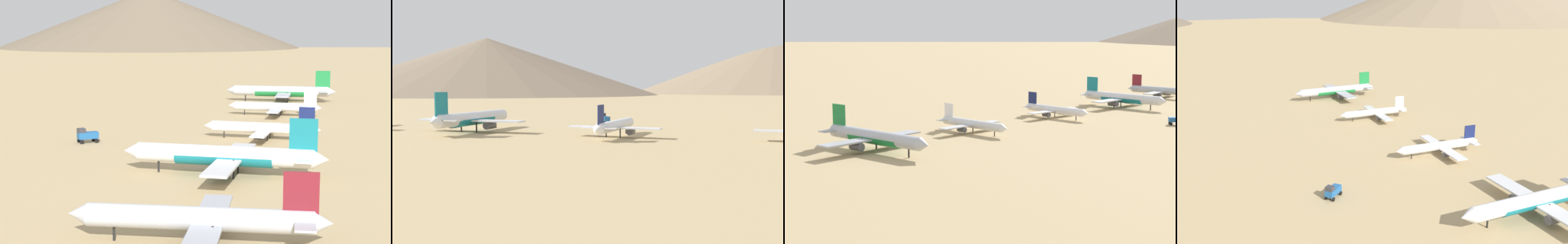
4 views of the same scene
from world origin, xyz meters
TOP-DOWN VIEW (x-y plane):
  - ground_plane at (0.00, 0.00)m, footprint 1800.00×1800.00m
  - parked_jet_0 at (-9.90, -88.87)m, footprint 43.63×35.51m
  - parked_jet_1 at (-7.01, -45.28)m, footprint 31.36×25.63m
  - parked_jet_2 at (-3.16, 2.48)m, footprint 31.35×25.66m
  - parked_jet_3 at (3.99, 46.42)m, footprint 41.84×34.14m
  - service_truck at (41.79, 12.46)m, footprint 5.67×5.04m

SIDE VIEW (x-z plane):
  - ground_plane at x=0.00m, z-range 0.00..0.00m
  - service_truck at x=41.79m, z-range 0.13..4.03m
  - parked_jet_1 at x=-7.01m, z-range -1.48..7.58m
  - parked_jet_2 at x=-3.16m, z-range -1.48..7.59m
  - parked_jet_3 at x=3.99m, z-range -2.02..10.05m
  - parked_jet_0 at x=-9.90m, z-range -2.10..10.47m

